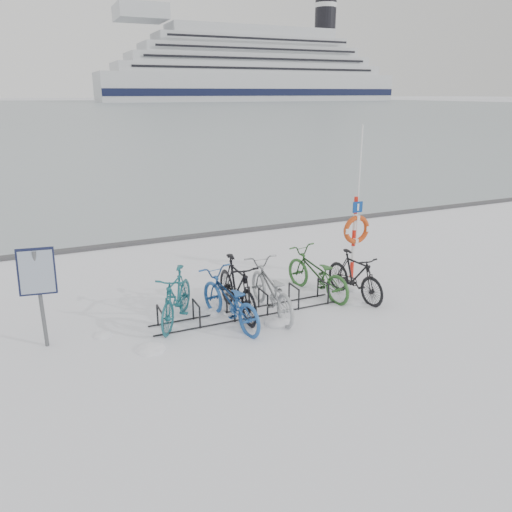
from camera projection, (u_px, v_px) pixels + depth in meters
ground at (247, 314)px, 10.26m from camera, size 900.00×900.00×0.00m
ice_sheet at (40, 108)px, 144.89m from camera, size 400.00×298.00×0.02m
quay_edge at (173, 239)px, 15.37m from camera, size 400.00×0.25×0.10m
bike_rack at (247, 306)px, 10.20m from camera, size 4.00×0.48×0.46m
info_board at (37, 277)px, 8.55m from camera, size 0.64×0.32×1.84m
lifebuoy_station at (356, 230)px, 11.91m from camera, size 0.70×0.22×3.65m
cruise_ferry at (251, 73)px, 248.78m from camera, size 151.42×28.53×49.75m
bike_0 at (176, 296)px, 9.78m from camera, size 1.43×1.83×1.10m
bike_1 at (229, 298)px, 9.70m from camera, size 1.09×2.13×1.07m
bike_2 at (237, 286)px, 10.13m from camera, size 0.57×2.01×1.21m
bike_3 at (271, 288)px, 10.18m from camera, size 0.80×2.11×1.09m
bike_4 at (317, 272)px, 11.13m from camera, size 1.07×2.12×1.06m
bike_5 at (355, 274)px, 10.97m from camera, size 0.73×1.83×1.07m
snow_drifts at (258, 314)px, 10.26m from camera, size 6.04×1.82×0.19m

